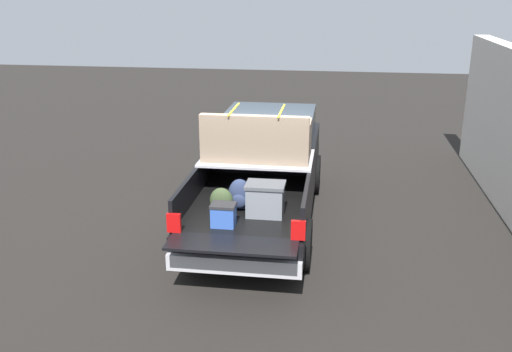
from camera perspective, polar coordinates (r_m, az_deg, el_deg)
ground_plane at (r=10.72m, az=0.46°, el=-4.57°), size 40.00×40.00×0.00m
pickup_truck at (r=10.71m, az=0.73°, el=0.85°), size 6.05×2.06×2.23m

